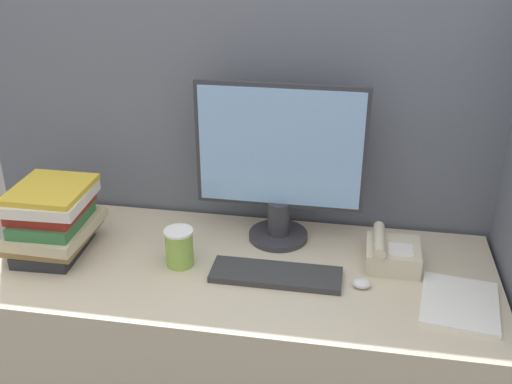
{
  "coord_description": "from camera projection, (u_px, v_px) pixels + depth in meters",
  "views": [
    {
      "loc": [
        0.33,
        -1.25,
        1.8
      ],
      "look_at": [
        0.05,
        0.37,
        1.0
      ],
      "focal_mm": 42.0,
      "sensor_mm": 36.0,
      "label": 1
    }
  ],
  "objects": [
    {
      "name": "cubicle_panel_rear",
      "position": [
        258.0,
        181.0,
        2.19
      ],
      "size": [
        2.02,
        0.04,
        1.75
      ],
      "color": "slate",
      "rests_on": "ground_plane"
    },
    {
      "name": "desk",
      "position": [
        240.0,
        357.0,
        2.08
      ],
      "size": [
        1.62,
        0.67,
        0.75
      ],
      "color": "beige",
      "rests_on": "ground_plane"
    },
    {
      "name": "monitor",
      "position": [
        280.0,
        165.0,
        1.96
      ],
      "size": [
        0.56,
        0.2,
        0.55
      ],
      "color": "#333338",
      "rests_on": "desk"
    },
    {
      "name": "keyboard",
      "position": [
        276.0,
        275.0,
        1.85
      ],
      "size": [
        0.41,
        0.13,
        0.02
      ],
      "color": "#333333",
      "rests_on": "desk"
    },
    {
      "name": "mouse",
      "position": [
        362.0,
        283.0,
        1.8
      ],
      "size": [
        0.06,
        0.05,
        0.03
      ],
      "color": "silver",
      "rests_on": "desk"
    },
    {
      "name": "coffee_cup",
      "position": [
        179.0,
        247.0,
        1.9
      ],
      "size": [
        0.09,
        0.09,
        0.12
      ],
      "color": "#8CB247",
      "rests_on": "desk"
    },
    {
      "name": "book_stack",
      "position": [
        53.0,
        220.0,
        1.95
      ],
      "size": [
        0.26,
        0.31,
        0.23
      ],
      "color": "#262628",
      "rests_on": "desk"
    },
    {
      "name": "desk_telephone",
      "position": [
        391.0,
        254.0,
        1.9
      ],
      "size": [
        0.17,
        0.18,
        0.11
      ],
      "color": "beige",
      "rests_on": "desk"
    },
    {
      "name": "paper_pile",
      "position": [
        460.0,
        303.0,
        1.73
      ],
      "size": [
        0.25,
        0.28,
        0.01
      ],
      "color": "white",
      "rests_on": "desk"
    }
  ]
}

